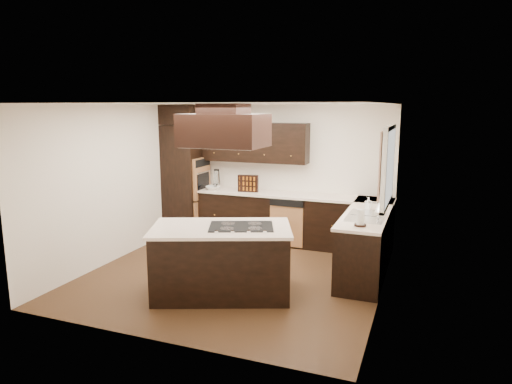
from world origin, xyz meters
TOP-DOWN VIEW (x-y plane):
  - floor at (0.00, 0.00)m, footprint 4.20×4.20m
  - ceiling at (0.00, 0.00)m, footprint 4.20×4.20m
  - wall_back at (0.00, 2.11)m, footprint 4.20×0.02m
  - wall_front at (0.00, -2.11)m, footprint 4.20×0.02m
  - wall_left at (-2.11, 0.00)m, footprint 0.02×4.20m
  - wall_right at (2.11, 0.00)m, footprint 0.02×4.20m
  - oven_column at (-1.78, 1.71)m, footprint 0.65×0.75m
  - wall_oven_face at (-1.43, 1.71)m, footprint 0.05×0.62m
  - base_cabinets_back at (0.03, 1.80)m, footprint 2.93×0.60m
  - base_cabinets_right at (1.80, 0.90)m, footprint 0.60×2.40m
  - countertop_back at (0.03, 1.79)m, footprint 2.93×0.63m
  - countertop_right at (1.79, 0.90)m, footprint 0.63×2.40m
  - upper_cabinets at (-0.43, 1.93)m, footprint 2.00×0.34m
  - dishwasher_front at (0.33, 1.50)m, footprint 0.60×0.05m
  - window_frame at (2.07, 0.55)m, footprint 0.06×1.32m
  - window_pane at (2.10, 0.55)m, footprint 0.00×1.20m
  - curtain_left at (2.01, 0.13)m, footprint 0.02×0.34m
  - curtain_right at (2.01, 0.97)m, footprint 0.02×0.34m
  - sink_rim at (1.80, 0.55)m, footprint 0.52×0.84m
  - island at (0.11, -0.72)m, footprint 1.97×1.52m
  - island_top at (0.11, -0.72)m, footprint 2.05×1.60m
  - cooktop at (0.36, -0.62)m, footprint 0.97×0.81m
  - range_hood at (0.10, -0.55)m, footprint 1.05×0.72m
  - hood_duct at (0.10, -0.55)m, footprint 0.55×0.50m
  - blender_base at (-1.13, 1.74)m, footprint 0.15×0.15m
  - blender_pitcher at (-1.13, 1.74)m, footprint 0.13×0.13m
  - spice_rack at (-0.48, 1.72)m, footprint 0.38×0.16m
  - mixing_bowl at (-1.18, 1.69)m, footprint 0.33×0.33m
  - soap_bottle at (1.77, 1.03)m, footprint 0.11×0.11m
  - paper_towel at (1.80, -0.03)m, footprint 0.13×0.13m

SIDE VIEW (x-z plane):
  - floor at x=0.00m, z-range -0.02..0.00m
  - dishwasher_front at x=0.33m, z-range 0.04..0.76m
  - base_cabinets_back at x=0.03m, z-range 0.00..0.88m
  - base_cabinets_right at x=1.80m, z-range 0.00..0.88m
  - island at x=0.11m, z-range 0.00..0.88m
  - countertop_back at x=0.03m, z-range 0.88..0.92m
  - countertop_right at x=1.79m, z-range 0.88..0.92m
  - island_top at x=0.11m, z-range 0.88..0.92m
  - sink_rim at x=1.80m, z-range 0.92..0.93m
  - cooktop at x=0.36m, z-range 0.92..0.93m
  - mixing_bowl at x=-1.18m, z-range 0.92..0.99m
  - blender_base at x=-1.13m, z-range 0.92..1.02m
  - soap_bottle at x=1.77m, z-range 0.92..1.11m
  - paper_towel at x=1.80m, z-range 0.92..1.14m
  - oven_column at x=-1.78m, z-range 0.00..2.12m
  - spice_rack at x=-0.48m, z-range 0.92..1.23m
  - wall_oven_face at x=-1.43m, z-range 0.73..1.51m
  - blender_pitcher at x=-1.13m, z-range 1.02..1.28m
  - wall_back at x=0.00m, z-range 0.00..2.50m
  - wall_front at x=0.00m, z-range 0.00..2.50m
  - wall_left at x=-2.11m, z-range 0.00..2.50m
  - wall_right at x=2.11m, z-range 0.00..2.50m
  - window_frame at x=2.07m, z-range 1.09..2.21m
  - window_pane at x=2.10m, z-range 1.15..2.15m
  - curtain_left at x=2.01m, z-range 1.25..2.15m
  - curtain_right at x=2.01m, z-range 1.25..2.15m
  - upper_cabinets at x=-0.43m, z-range 1.45..2.17m
  - range_hood at x=0.10m, z-range 1.95..2.37m
  - hood_duct at x=0.10m, z-range 2.37..2.50m
  - ceiling at x=0.00m, z-range 2.50..2.52m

